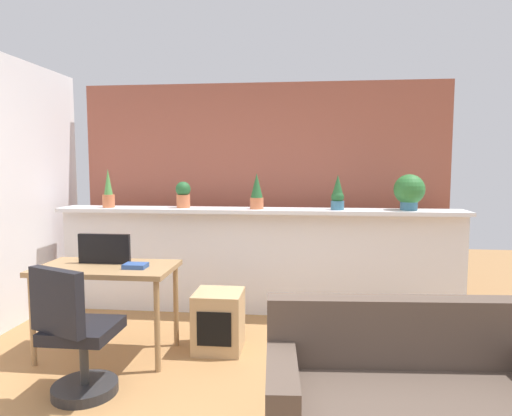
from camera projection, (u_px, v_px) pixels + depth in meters
name	position (u px, v px, depth m)	size (l,w,h in m)	color
divider_wall	(257.00, 263.00, 4.73)	(4.20, 0.16, 1.08)	silver
plant_shelf	(257.00, 211.00, 4.63)	(4.20, 0.38, 0.04)	silver
brick_wall_behind	(263.00, 192.00, 5.25)	(4.20, 0.10, 2.50)	#9E5442
potted_plant_0	(108.00, 191.00, 4.75)	(0.12, 0.12, 0.41)	#C66B42
potted_plant_1	(183.00, 194.00, 4.73)	(0.16, 0.16, 0.28)	#C66B42
potted_plant_2	(256.00, 192.00, 4.59)	(0.14, 0.14, 0.37)	#C66B42
potted_plant_3	(338.00, 194.00, 4.51)	(0.13, 0.13, 0.35)	#386B84
potted_plant_4	(409.00, 191.00, 4.47)	(0.30, 0.30, 0.36)	#386B84
desk	(107.00, 276.00, 3.65)	(1.10, 0.60, 0.75)	#99754C
tv_monitor	(104.00, 249.00, 3.71)	(0.44, 0.04, 0.25)	black
office_chair	(76.00, 342.00, 3.00)	(0.51, 0.51, 0.91)	#262628
side_cube_shelf	(219.00, 321.00, 3.79)	(0.40, 0.41, 0.50)	tan
book_on_desk	(135.00, 266.00, 3.56)	(0.18, 0.14, 0.04)	#2D4C8C
couch	(413.00, 407.00, 2.39)	(1.61, 0.87, 0.80)	brown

